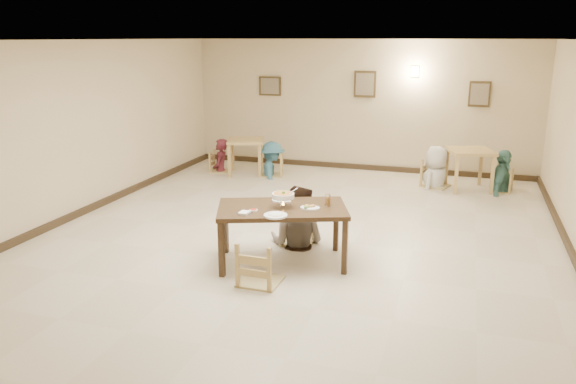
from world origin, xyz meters
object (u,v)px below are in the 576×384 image
(bg_chair_lr, at_px, (272,154))
(bg_diner_d, at_px, (505,150))
(bg_diner_b, at_px, (272,142))
(chair_near, at_px, (260,243))
(bg_table_right, at_px, (470,156))
(drink_glass, at_px, (328,200))
(bg_table_left, at_px, (246,145))
(curry_warmer, at_px, (283,196))
(bg_diner_a, at_px, (220,139))
(chair_far, at_px, (298,213))
(bg_chair_rr, at_px, (503,171))
(bg_chair_rl, at_px, (437,161))
(bg_chair_ll, at_px, (220,152))
(main_table, at_px, (282,213))
(bg_diner_c, at_px, (438,146))
(main_diner, at_px, (297,186))

(bg_chair_lr, height_order, bg_diner_d, bg_diner_d)
(bg_diner_b, bearing_deg, bg_diner_d, -112.30)
(chair_near, bearing_deg, bg_table_right, -113.03)
(drink_glass, distance_m, bg_table_left, 5.44)
(chair_near, bearing_deg, curry_warmer, -95.17)
(bg_diner_a, bearing_deg, chair_far, 26.28)
(bg_table_right, bearing_deg, bg_chair_rr, 5.77)
(bg_chair_lr, xyz_separation_m, bg_chair_rl, (3.59, 0.16, 0.04))
(bg_chair_lr, xyz_separation_m, bg_chair_rr, (4.88, 0.18, -0.08))
(bg_table_left, distance_m, bg_diner_a, 0.65)
(bg_chair_ll, bearing_deg, bg_diner_a, -9.23)
(chair_near, xyz_separation_m, bg_chair_lr, (-1.75, 5.46, -0.04))
(main_table, height_order, bg_chair_ll, bg_chair_ll)
(bg_diner_c, bearing_deg, bg_chair_lr, -62.72)
(chair_near, bearing_deg, bg_diner_a, -60.00)
(chair_far, distance_m, bg_chair_rr, 5.14)
(chair_near, bearing_deg, main_diner, -90.87)
(bg_chair_ll, bearing_deg, bg_chair_lr, -100.53)
(chair_far, height_order, drink_glass, drink_glass)
(chair_near, height_order, bg_table_right, chair_near)
(curry_warmer, xyz_separation_m, bg_chair_rr, (3.05, 4.93, -0.54))
(drink_glass, bearing_deg, bg_diner_b, 117.96)
(main_table, bearing_deg, bg_diner_c, 49.55)
(bg_chair_rr, distance_m, bg_diner_a, 6.18)
(bg_diner_a, relative_size, bg_diner_c, 0.89)
(main_table, bearing_deg, curry_warmer, -26.59)
(bg_chair_rr, bearing_deg, bg_chair_lr, -77.66)
(bg_chair_lr, distance_m, bg_chair_rl, 3.59)
(bg_diner_c, bearing_deg, bg_table_left, -63.39)
(curry_warmer, bearing_deg, bg_chair_ll, 123.10)
(curry_warmer, distance_m, bg_diner_d, 5.80)
(bg_diner_c, bearing_deg, bg_diner_a, -63.74)
(chair_far, xyz_separation_m, bg_chair_ll, (-3.09, 3.96, -0.01))
(bg_chair_ll, xyz_separation_m, bg_chair_rr, (6.17, 0.15, -0.04))
(chair_near, xyz_separation_m, bg_chair_rl, (1.83, 5.62, 0.00))
(bg_chair_rl, xyz_separation_m, bg_chair_rr, (1.30, 0.02, -0.12))
(bg_chair_ll, height_order, bg_diner_d, bg_diner_d)
(bg_chair_rr, xyz_separation_m, bg_diner_b, (-4.88, -0.18, 0.35))
(drink_glass, xyz_separation_m, bg_diner_d, (2.50, 4.67, -0.03))
(bg_diner_d, bearing_deg, main_diner, 155.61)
(main_table, distance_m, chair_near, 0.73)
(drink_glass, xyz_separation_m, bg_table_left, (-3.03, 4.51, -0.23))
(bg_chair_rl, bearing_deg, main_table, 178.34)
(bg_table_left, bearing_deg, bg_diner_b, -1.81)
(chair_far, bearing_deg, bg_table_left, 116.62)
(drink_glass, height_order, bg_diner_c, bg_diner_c)
(chair_near, distance_m, bg_table_right, 6.10)
(curry_warmer, relative_size, bg_chair_rr, 0.39)
(main_table, xyz_separation_m, chair_far, (-0.01, 0.82, -0.25))
(drink_glass, relative_size, bg_diner_c, 0.09)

